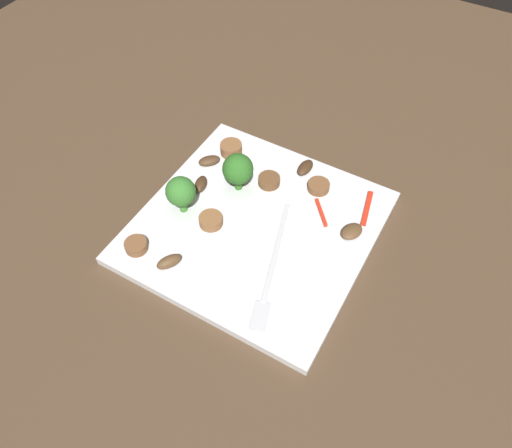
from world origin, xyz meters
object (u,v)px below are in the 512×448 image
Objects in this scene: sausage_slice_1 at (319,186)px; mushroom_4 at (209,161)px; pepper_strip_1 at (367,208)px; plate at (256,227)px; mushroom_0 at (305,168)px; sausage_slice_3 at (231,149)px; broccoli_floret_0 at (181,192)px; mushroom_3 at (352,231)px; mushroom_1 at (201,184)px; sausage_slice_4 at (211,220)px; sausage_slice_0 at (269,181)px; pepper_strip_0 at (321,212)px; sausage_slice_2 at (136,246)px; fork at (271,272)px; mushroom_2 at (169,262)px; broccoli_floret_1 at (238,169)px.

mushroom_4 is at bearing -78.12° from sausage_slice_1.
plate is at bearing -50.59° from pepper_strip_1.
mushroom_0 and mushroom_4 have the same top height.
sausage_slice_1 is 0.95× the size of sausage_slice_3.
sausage_slice_1 is at bearing 155.39° from plate.
broccoli_floret_0 reaches higher than sausage_slice_1.
mushroom_3 is 0.05m from pepper_strip_1.
broccoli_floret_0 is at bearing 3.38° from mushroom_1.
broccoli_floret_0 is 1.81× the size of sausage_slice_4.
pepper_strip_0 is (0.01, 0.08, -0.00)m from sausage_slice_0.
sausage_slice_2 is at bearing 1.03° from mushroom_4.
mushroom_0 is (-0.05, 0.03, -0.00)m from sausage_slice_0.
mushroom_1 is at bearing -61.38° from sausage_slice_1.
sausage_slice_1 and mushroom_0 have the same top height.
sausage_slice_1 is 0.04m from mushroom_0.
mushroom_4 is (-0.11, -0.16, 0.00)m from fork.
pepper_strip_1 is (-0.12, 0.20, -0.03)m from broccoli_floret_0.
mushroom_2 is at bearing 90.72° from sausage_slice_2.
broccoli_floret_0 reaches higher than sausage_slice_2.
mushroom_3 is (0.02, 0.13, -0.00)m from sausage_slice_0.
broccoli_floret_1 is 1.83× the size of sausage_slice_3.
pepper_strip_0 is (-0.04, 0.16, -0.00)m from mushroom_1.
mushroom_1 is at bearing -134.80° from sausage_slice_4.
sausage_slice_2 is 0.91× the size of sausage_slice_4.
plate is at bearing 50.50° from broccoli_floret_1.
sausage_slice_0 is 0.13m from mushroom_3.
sausage_slice_3 is at bearing -90.58° from sausage_slice_1.
mushroom_2 is at bearing -48.46° from mushroom_3.
sausage_slice_1 is 0.07m from pepper_strip_1.
mushroom_2 reaches higher than pepper_strip_1.
broccoli_floret_0 is at bearing -70.70° from mushroom_3.
sausage_slice_0 is 0.51× the size of pepper_strip_1.
broccoli_floret_1 is at bearing 72.03° from mushroom_4.
sausage_slice_3 is at bearing -159.75° from sausage_slice_4.
sausage_slice_2 is at bearing -10.16° from broccoli_floret_0.
sausage_slice_1 is (-0.15, -0.01, 0.00)m from fork.
fork and pepper_strip_0 have the same top height.
sausage_slice_4 is at bearing 34.22° from mushroom_4.
pepper_strip_0 is at bearing -53.27° from pepper_strip_1.
broccoli_floret_1 is 0.06m from mushroom_1.
broccoli_floret_0 reaches higher than pepper_strip_0.
fork is at bearing 107.77° from sausage_slice_2.
sausage_slice_4 is at bearing 20.25° from sausage_slice_3.
plate is 0.07m from fork.
mushroom_2 is at bearing -12.64° from sausage_slice_0.
mushroom_1 reaches higher than mushroom_4.
sausage_slice_0 is (-0.09, 0.07, -0.03)m from broccoli_floret_0.
sausage_slice_2 is 0.05m from mushroom_2.
mushroom_0 is 0.10m from pepper_strip_1.
broccoli_floret_1 is 0.07m from sausage_slice_3.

